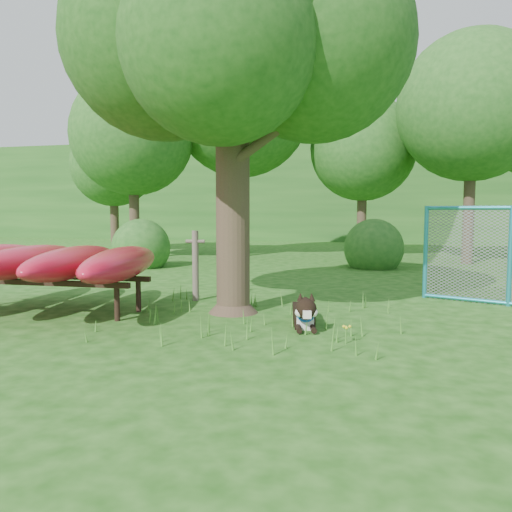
% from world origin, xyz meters
% --- Properties ---
extents(ground, '(80.00, 80.00, 0.00)m').
position_xyz_m(ground, '(0.00, 0.00, 0.00)').
color(ground, '#184B0F').
rests_on(ground, ground).
extents(oak_tree, '(5.80, 5.13, 7.07)m').
position_xyz_m(oak_tree, '(-0.30, 1.50, 4.71)').
color(oak_tree, '#3B2C20').
rests_on(oak_tree, ground).
extents(wooden_post, '(0.37, 0.14, 1.35)m').
position_xyz_m(wooden_post, '(-1.30, 2.41, 0.72)').
color(wooden_post, brown).
rests_on(wooden_post, ground).
extents(kayak_rack, '(3.85, 3.41, 1.13)m').
position_xyz_m(kayak_rack, '(-3.28, 0.73, 0.87)').
color(kayak_rack, black).
rests_on(kayak_rack, ground).
extents(husky_dog, '(0.52, 1.29, 0.57)m').
position_xyz_m(husky_dog, '(1.07, 0.67, 0.20)').
color(husky_dog, black).
rests_on(husky_dog, ground).
extents(fence_section, '(2.91, 1.30, 3.05)m').
position_xyz_m(fence_section, '(4.44, 3.19, 0.92)').
color(fence_section, teal).
rests_on(fence_section, ground).
extents(wildflower_clump, '(0.12, 0.12, 0.25)m').
position_xyz_m(wildflower_clump, '(1.73, -0.14, 0.20)').
color(wildflower_clump, '#4A8D2E').
rests_on(wildflower_clump, ground).
extents(bg_tree_a, '(4.40, 4.40, 6.70)m').
position_xyz_m(bg_tree_a, '(-6.50, 10.00, 4.48)').
color(bg_tree_a, '#3B2C20').
rests_on(bg_tree_a, ground).
extents(bg_tree_b, '(5.20, 5.20, 8.22)m').
position_xyz_m(bg_tree_b, '(-3.00, 12.00, 5.61)').
color(bg_tree_b, '#3B2C20').
rests_on(bg_tree_b, ground).
extents(bg_tree_c, '(4.00, 4.00, 6.12)m').
position_xyz_m(bg_tree_c, '(1.50, 13.00, 4.11)').
color(bg_tree_c, '#3B2C20').
rests_on(bg_tree_c, ground).
extents(bg_tree_d, '(4.80, 4.80, 7.50)m').
position_xyz_m(bg_tree_d, '(5.00, 11.00, 5.08)').
color(bg_tree_d, '#3B2C20').
rests_on(bg_tree_d, ground).
extents(bg_tree_f, '(3.60, 3.60, 5.55)m').
position_xyz_m(bg_tree_f, '(-9.00, 13.00, 3.73)').
color(bg_tree_f, '#3B2C20').
rests_on(bg_tree_f, ground).
extents(shrub_left, '(1.80, 1.80, 1.80)m').
position_xyz_m(shrub_left, '(-5.00, 7.50, 0.00)').
color(shrub_left, '#22581C').
rests_on(shrub_left, ground).
extents(shrub_mid, '(1.80, 1.80, 1.80)m').
position_xyz_m(shrub_mid, '(2.00, 9.00, 0.00)').
color(shrub_mid, '#22581C').
rests_on(shrub_mid, ground).
extents(wooded_hillside, '(80.00, 12.00, 6.00)m').
position_xyz_m(wooded_hillside, '(0.00, 28.00, 3.00)').
color(wooded_hillside, '#22581C').
rests_on(wooded_hillside, ground).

